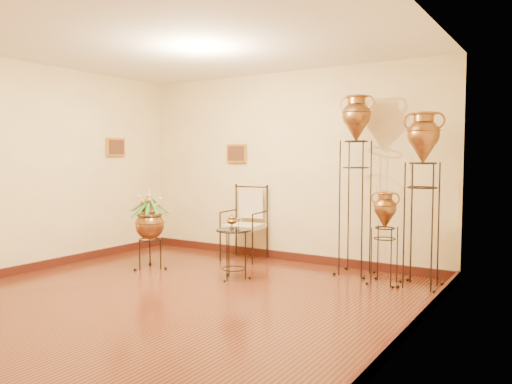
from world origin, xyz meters
The scene contains 8 objects.
ground centered at (0.00, 0.00, 0.00)m, with size 5.00×5.00×0.00m, color maroon.
room_shell centered at (-0.01, 0.01, 1.73)m, with size 5.02×5.02×2.81m.
amphora_tall centered at (1.25, 2.15, 1.21)m, with size 0.51×0.51×2.36m.
amphora_mid centered at (2.15, 1.95, 1.06)m, with size 0.56×0.56×2.09m.
amphora_short centered at (1.74, 1.87, 0.57)m, with size 0.46×0.46×1.14m.
planter_urn centered at (-1.27, 0.96, 0.66)m, with size 0.74×0.74×1.18m.
armchair centered at (-0.50, 2.15, 0.55)m, with size 0.68×0.64×1.11m.
side_table centered at (0.05, 1.09, 0.33)m, with size 0.48×0.48×0.80m.
Camera 1 is at (3.62, -4.03, 1.54)m, focal length 35.00 mm.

